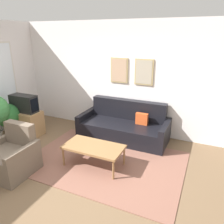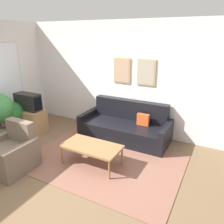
{
  "view_description": "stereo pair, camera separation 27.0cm",
  "coord_description": "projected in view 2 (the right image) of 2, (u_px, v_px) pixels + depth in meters",
  "views": [
    {
      "loc": [
        2.18,
        -2.49,
        2.38
      ],
      "look_at": [
        0.42,
        1.4,
        0.85
      ],
      "focal_mm": 35.0,
      "sensor_mm": 36.0,
      "label": 1
    },
    {
      "loc": [
        2.43,
        -2.37,
        2.38
      ],
      "look_at": [
        0.42,
        1.4,
        0.85
      ],
      "focal_mm": 35.0,
      "sensor_mm": 36.0,
      "label": 2
    }
  ],
  "objects": [
    {
      "name": "tv_stand",
      "position": [
        30.0,
        121.0,
        5.53
      ],
      "size": [
        0.76,
        0.46,
        0.6
      ],
      "color": "#A87F51",
      "rests_on": "ground_plane"
    },
    {
      "name": "coffee_table",
      "position": [
        92.0,
        147.0,
        4.09
      ],
      "size": [
        1.11,
        0.58,
        0.41
      ],
      "color": "olive",
      "rests_on": "ground_plane"
    },
    {
      "name": "couch",
      "position": [
        126.0,
        127.0,
        5.21
      ],
      "size": [
        2.1,
        0.9,
        0.88
      ],
      "color": "black",
      "rests_on": "ground_plane"
    },
    {
      "name": "ground_plane",
      "position": [
        53.0,
        177.0,
        3.84
      ],
      "size": [
        16.0,
        16.0,
        0.0
      ],
      "primitive_type": "plane",
      "color": "brown"
    },
    {
      "name": "area_rug",
      "position": [
        103.0,
        161.0,
        4.32
      ],
      "size": [
        2.99,
        2.07,
        0.01
      ],
      "color": "brown",
      "rests_on": "ground_plane"
    },
    {
      "name": "armchair",
      "position": [
        12.0,
        154.0,
        4.02
      ],
      "size": [
        0.78,
        0.76,
        0.86
      ],
      "rotation": [
        0.0,
        0.0,
        -0.04
      ],
      "color": "#6B5B4C",
      "rests_on": "ground_plane"
    },
    {
      "name": "wall_back",
      "position": [
        117.0,
        78.0,
        5.44
      ],
      "size": [
        8.0,
        0.09,
        2.7
      ],
      "color": "silver",
      "rests_on": "ground_plane"
    },
    {
      "name": "potted_plant_by_window",
      "position": [
        23.0,
        114.0,
        5.62
      ],
      "size": [
        0.42,
        0.42,
        0.72
      ],
      "color": "beige",
      "rests_on": "ground_plane"
    },
    {
      "name": "potted_plant_small",
      "position": [
        12.0,
        114.0,
        5.31
      ],
      "size": [
        0.56,
        0.56,
        0.84
      ],
      "color": "#935638",
      "rests_on": "ground_plane"
    },
    {
      "name": "tv",
      "position": [
        28.0,
        102.0,
        5.36
      ],
      "size": [
        0.67,
        0.28,
        0.41
      ],
      "color": "black",
      "rests_on": "tv_stand"
    }
  ]
}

